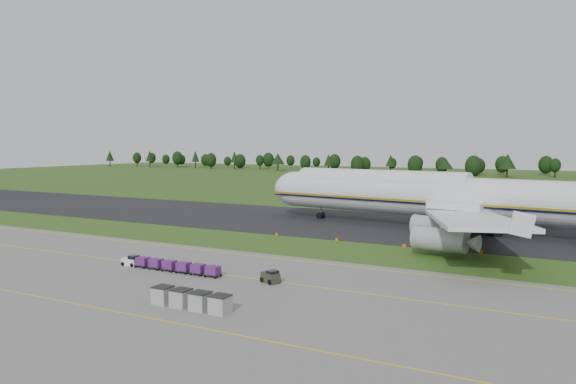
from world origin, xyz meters
The scene contains 10 objects.
ground centered at (0.00, 0.00, 0.00)m, with size 600.00×600.00×0.00m, color #2A4B16.
apron centered at (0.00, -34.00, 0.03)m, with size 300.00×52.00×0.06m, color slate.
taxiway centered at (0.00, 28.00, 0.04)m, with size 300.00×40.00×0.08m, color black.
apron_markings centered at (0.00, -26.98, 0.06)m, with size 300.00×30.20×0.01m.
tree_line centered at (15.77, 219.19, 6.31)m, with size 524.51×20.60×12.00m.
aircraft centered at (16.29, 28.83, 6.54)m, with size 81.90×78.93×22.92m.
baggage_train centered at (-5.89, -23.73, 0.81)m, with size 15.75×1.43×1.37m.
utility_cart centered at (8.97, -22.81, 0.66)m, with size 2.58×2.11×1.23m.
uld_row centered at (7.18, -35.69, 0.98)m, with size 9.05×1.85×1.83m.
edge_markers centered at (10.55, 6.95, 0.27)m, with size 35.51×0.30×0.60m.
Camera 1 is at (41.87, -79.53, 16.59)m, focal length 35.00 mm.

